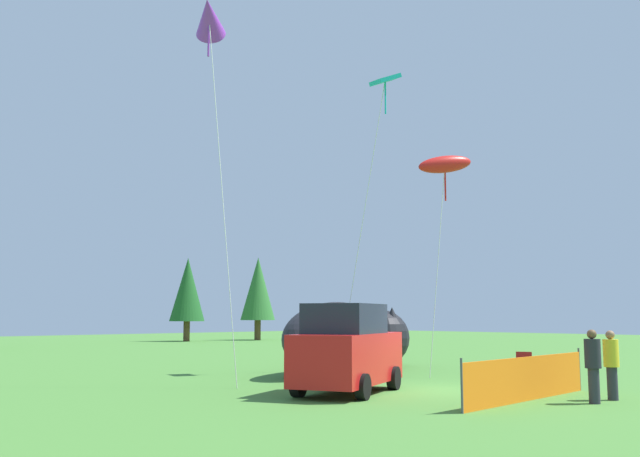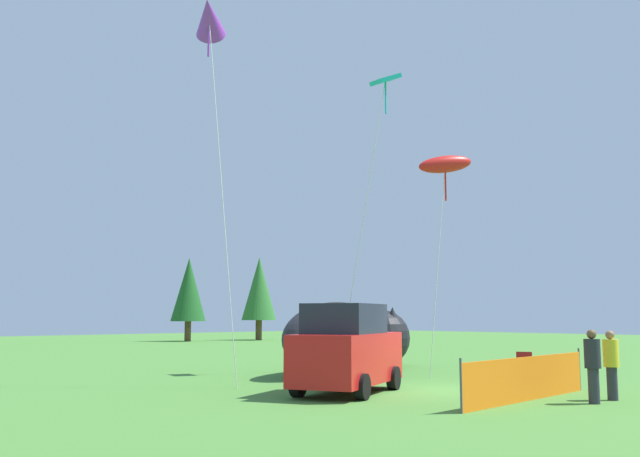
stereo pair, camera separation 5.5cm
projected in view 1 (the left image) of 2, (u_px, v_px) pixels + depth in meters
The scene contains 12 objects.
ground_plane at pixel (445, 390), 19.26m from camera, with size 120.00×120.00×0.00m, color #477F33.
parked_car at pixel (347, 350), 18.63m from camera, with size 4.56×3.30×2.32m.
folding_chair at pixel (524, 364), 22.05m from camera, with size 0.67×0.67×0.89m.
inflatable_cat at pixel (347, 340), 25.53m from camera, with size 8.74×4.97×2.49m.
safety_fence at pixel (528, 378), 17.04m from camera, with size 6.18×0.53×1.13m.
spectator_in_red_shirt at pixel (611, 362), 17.13m from camera, with size 0.36×0.36×1.66m.
spectator_in_blue_shirt at pixel (593, 363), 16.45m from camera, with size 0.37×0.37×1.69m.
kite_purple_delta at pixel (209, 18), 22.62m from camera, with size 1.79×2.87×12.19m.
kite_teal_diamond at pixel (384, 87), 26.42m from camera, with size 1.14×2.74×11.00m.
kite_red_lizard at pixel (445, 165), 25.04m from camera, with size 2.36×1.66×7.82m.
horizon_tree_east at pixel (258, 289), 59.55m from camera, with size 2.88×2.88×6.88m.
horizon_tree_mid at pixel (188, 290), 56.62m from camera, with size 2.77×2.77×6.60m.
Camera 1 is at (-16.03, -11.86, 2.01)m, focal length 40.00 mm.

